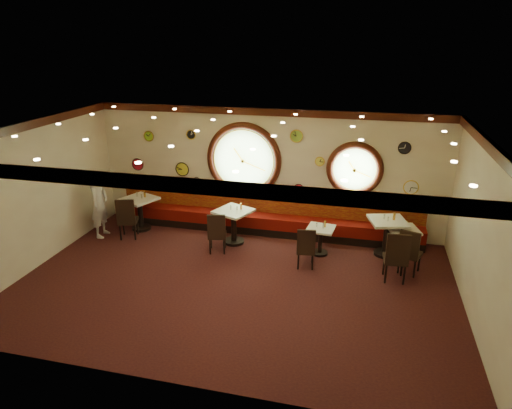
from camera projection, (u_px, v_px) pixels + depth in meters
name	position (u px, v px, depth m)	size (l,w,h in m)	color
floor	(235.00, 284.00, 9.50)	(9.00, 6.00, 0.00)	black
ceiling	(232.00, 132.00, 8.39)	(9.00, 6.00, 0.02)	gold
wall_back	(267.00, 171.00, 11.68)	(9.00, 0.02, 3.20)	beige
wall_front	(171.00, 290.00, 6.21)	(9.00, 0.02, 3.20)	beige
wall_left	(36.00, 195.00, 9.95)	(0.02, 6.00, 3.20)	beige
wall_right	(481.00, 235.00, 7.94)	(0.02, 6.00, 3.20)	beige
molding_back	(267.00, 112.00, 11.10)	(9.00, 0.10, 0.18)	#351209
molding_front	(165.00, 184.00, 5.73)	(9.00, 0.10, 0.18)	#351209
molding_left	(26.00, 126.00, 9.41)	(0.10, 6.00, 0.18)	#351209
molding_right	(494.00, 150.00, 7.42)	(0.10, 6.00, 0.18)	#351209
banquette_base	(264.00, 229.00, 11.94)	(8.00, 0.55, 0.20)	black
banquette_seat	(264.00, 220.00, 11.86)	(8.00, 0.55, 0.30)	#5B0B07
banquette_back	(266.00, 203.00, 11.92)	(8.00, 0.10, 0.55)	#64070A
porthole_left_glass	(244.00, 160.00, 11.72)	(1.66, 1.66, 0.02)	#9BCC7A
porthole_left_frame	(244.00, 160.00, 11.70)	(1.98, 1.98, 0.18)	#351209
porthole_left_ring	(243.00, 161.00, 11.68)	(1.61, 1.61, 0.03)	gold
porthole_right_glass	(355.00, 169.00, 11.11)	(1.10, 1.10, 0.02)	#9BCC7A
porthole_right_frame	(355.00, 169.00, 11.10)	(1.38, 1.38, 0.18)	#351209
porthole_right_ring	(355.00, 170.00, 11.07)	(1.09, 1.09, 0.03)	gold
wall_clock_0	(411.00, 187.00, 10.90)	(0.34, 0.34, 0.03)	silver
wall_clock_1	(299.00, 189.00, 11.59)	(0.24, 0.24, 0.03)	red
wall_clock_2	(405.00, 148.00, 10.62)	(0.28, 0.28, 0.03)	black
wall_clock_3	(182.00, 169.00, 12.19)	(0.36, 0.36, 0.03)	gold
wall_clock_4	(296.00, 136.00, 11.14)	(0.30, 0.30, 0.03)	#85B438
wall_clock_5	(138.00, 164.00, 12.46)	(0.32, 0.32, 0.03)	red
wall_clock_6	(320.00, 161.00, 11.22)	(0.22, 0.22, 0.03)	#D7DA48
wall_clock_7	(191.00, 135.00, 11.79)	(0.24, 0.24, 0.03)	black
wall_clock_8	(149.00, 136.00, 12.09)	(0.26, 0.26, 0.03)	#7DC126
wall_clock_9	(197.00, 181.00, 12.20)	(0.20, 0.20, 0.03)	white
table_a	(140.00, 210.00, 12.00)	(1.04, 1.04, 0.88)	black
table_b	(234.00, 222.00, 11.20)	(1.03, 1.03, 0.87)	black
table_c	(320.00, 237.00, 10.66)	(0.67, 0.67, 0.67)	black
table_d	(387.00, 233.00, 10.58)	(0.99, 0.99, 0.88)	black
table_e	(402.00, 239.00, 10.47)	(0.83, 0.83, 0.73)	black
chair_a	(127.00, 216.00, 11.40)	(0.57, 0.57, 0.67)	black
chair_b	(217.00, 231.00, 10.66)	(0.51, 0.51, 0.62)	black
chair_c	(306.00, 246.00, 9.96)	(0.45, 0.45, 0.59)	black
chair_d	(397.00, 254.00, 9.36)	(0.51, 0.51, 0.70)	black
chair_e	(410.00, 249.00, 9.70)	(0.56, 0.56, 0.64)	black
condiment_a_salt	(137.00, 194.00, 12.00)	(0.04, 0.04, 0.11)	silver
condiment_b_salt	(231.00, 207.00, 11.11)	(0.04, 0.04, 0.11)	silver
condiment_c_salt	(317.00, 225.00, 10.61)	(0.03, 0.03, 0.09)	silver
condiment_d_salt	(384.00, 217.00, 10.50)	(0.04, 0.04, 0.11)	silver
condiment_a_pepper	(142.00, 196.00, 11.86)	(0.04, 0.04, 0.11)	silver
condiment_b_pepper	(237.00, 208.00, 11.07)	(0.04, 0.04, 0.10)	silver
condiment_c_pepper	(323.00, 226.00, 10.53)	(0.04, 0.04, 0.11)	silver
condiment_d_pepper	(388.00, 219.00, 10.39)	(0.04, 0.04, 0.10)	silver
condiment_a_bottle	(145.00, 194.00, 11.93)	(0.05, 0.05, 0.17)	gold
condiment_b_bottle	(241.00, 206.00, 11.11)	(0.05, 0.05, 0.16)	gold
condiment_c_bottle	(325.00, 224.00, 10.59)	(0.05, 0.05, 0.15)	gold
condiment_d_bottle	(394.00, 216.00, 10.44)	(0.06, 0.06, 0.18)	gold
condiment_e_salt	(401.00, 225.00, 10.41)	(0.04, 0.04, 0.11)	silver
condiment_e_pepper	(405.00, 227.00, 10.35)	(0.04, 0.04, 0.10)	silver
condiment_e_bottle	(407.00, 224.00, 10.42)	(0.05, 0.05, 0.15)	gold
waiter	(99.00, 204.00, 11.50)	(0.63, 0.41, 1.72)	silver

